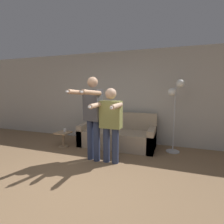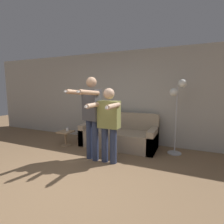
{
  "view_description": "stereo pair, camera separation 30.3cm",
  "coord_description": "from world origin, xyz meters",
  "px_view_note": "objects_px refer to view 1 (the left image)",
  "views": [
    {
      "loc": [
        1.46,
        -2.08,
        1.56
      ],
      "look_at": [
        0.11,
        1.75,
        1.01
      ],
      "focal_mm": 28.0,
      "sensor_mm": 36.0,
      "label": 1
    },
    {
      "loc": [
        1.74,
        -1.97,
        1.56
      ],
      "look_at": [
        0.11,
        1.75,
        1.01
      ],
      "focal_mm": 28.0,
      "sensor_mm": 36.0,
      "label": 2
    }
  ],
  "objects_px": {
    "person_left": "(92,113)",
    "floor_lamp": "(176,98)",
    "side_table": "(63,136)",
    "cup": "(65,130)",
    "person_right": "(110,120)",
    "couch": "(117,136)",
    "cat": "(110,109)"
  },
  "relations": [
    {
      "from": "person_left",
      "to": "side_table",
      "type": "relative_size",
      "value": 4.47
    },
    {
      "from": "couch",
      "to": "cat",
      "type": "bearing_deg",
      "value": 135.61
    },
    {
      "from": "floor_lamp",
      "to": "side_table",
      "type": "bearing_deg",
      "value": -168.31
    },
    {
      "from": "couch",
      "to": "cat",
      "type": "distance_m",
      "value": 0.81
    },
    {
      "from": "person_left",
      "to": "cat",
      "type": "xyz_separation_m",
      "value": [
        -0.09,
        1.37,
        -0.06
      ]
    },
    {
      "from": "person_left",
      "to": "floor_lamp",
      "type": "xyz_separation_m",
      "value": [
        1.65,
        1.11,
        0.28
      ]
    },
    {
      "from": "couch",
      "to": "side_table",
      "type": "height_order",
      "value": "couch"
    },
    {
      "from": "person_right",
      "to": "person_left",
      "type": "bearing_deg",
      "value": -179.6
    },
    {
      "from": "side_table",
      "to": "floor_lamp",
      "type": "bearing_deg",
      "value": 11.69
    },
    {
      "from": "side_table",
      "to": "cup",
      "type": "distance_m",
      "value": 0.17
    },
    {
      "from": "person_right",
      "to": "floor_lamp",
      "type": "relative_size",
      "value": 0.89
    },
    {
      "from": "floor_lamp",
      "to": "person_right",
      "type": "bearing_deg",
      "value": -138.13
    },
    {
      "from": "person_right",
      "to": "cat",
      "type": "distance_m",
      "value": 1.46
    },
    {
      "from": "couch",
      "to": "cat",
      "type": "xyz_separation_m",
      "value": [
        -0.31,
        0.3,
        0.69
      ]
    },
    {
      "from": "person_left",
      "to": "side_table",
      "type": "height_order",
      "value": "person_left"
    },
    {
      "from": "floor_lamp",
      "to": "person_left",
      "type": "bearing_deg",
      "value": -146.01
    },
    {
      "from": "person_left",
      "to": "side_table",
      "type": "distance_m",
      "value": 1.46
    },
    {
      "from": "person_right",
      "to": "side_table",
      "type": "relative_size",
      "value": 3.9
    },
    {
      "from": "cat",
      "to": "floor_lamp",
      "type": "bearing_deg",
      "value": -8.39
    },
    {
      "from": "person_left",
      "to": "floor_lamp",
      "type": "bearing_deg",
      "value": 48.02
    },
    {
      "from": "couch",
      "to": "side_table",
      "type": "distance_m",
      "value": 1.45
    },
    {
      "from": "couch",
      "to": "person_left",
      "type": "distance_m",
      "value": 1.32
    },
    {
      "from": "couch",
      "to": "floor_lamp",
      "type": "height_order",
      "value": "floor_lamp"
    },
    {
      "from": "person_left",
      "to": "cat",
      "type": "bearing_deg",
      "value": 107.91
    },
    {
      "from": "person_left",
      "to": "person_right",
      "type": "bearing_deg",
      "value": 13.76
    },
    {
      "from": "floor_lamp",
      "to": "cup",
      "type": "relative_size",
      "value": 20.68
    },
    {
      "from": "person_left",
      "to": "floor_lamp",
      "type": "height_order",
      "value": "person_left"
    },
    {
      "from": "couch",
      "to": "cup",
      "type": "xyz_separation_m",
      "value": [
        -1.33,
        -0.48,
        0.16
      ]
    },
    {
      "from": "couch",
      "to": "cat",
      "type": "relative_size",
      "value": 4.05
    },
    {
      "from": "person_left",
      "to": "side_table",
      "type": "bearing_deg",
      "value": 168.75
    },
    {
      "from": "person_right",
      "to": "floor_lamp",
      "type": "distance_m",
      "value": 1.72
    },
    {
      "from": "person_left",
      "to": "side_table",
      "type": "xyz_separation_m",
      "value": [
        -1.13,
        0.54,
        -0.75
      ]
    }
  ]
}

